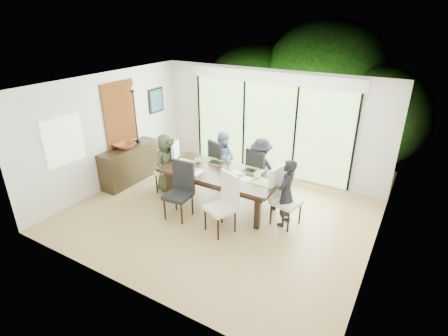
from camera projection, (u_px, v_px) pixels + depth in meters
The scene contains 62 objects.
floor at pixel (218, 216), 7.36m from camera, with size 6.00×5.00×0.01m, color olive.
ceiling at pixel (217, 86), 6.25m from camera, with size 6.00×5.00×0.01m, color white.
wall_back at pixel (270, 124), 8.78m from camera, with size 6.00×0.02×2.70m, color silver.
wall_front at pixel (123, 215), 4.83m from camera, with size 6.00×0.02×2.70m, color beige.
wall_left at pixel (108, 132), 8.20m from camera, with size 0.02×5.00×2.70m, color beige.
wall_right at pixel (383, 193), 5.41m from camera, with size 0.02×5.00×2.70m, color silver.
glass_doors at pixel (269, 130), 8.81m from camera, with size 4.20×0.02×2.30m, color #598C3F.
blinds_header at pixel (271, 77), 8.27m from camera, with size 4.40×0.06×0.28m, color white.
mullion_a at pixel (199, 118), 9.77m from camera, with size 0.05×0.04×2.30m, color black.
mullion_b at pixel (244, 126), 9.12m from camera, with size 0.05×0.04×2.30m, color black.
mullion_c at pixel (295, 134), 8.47m from camera, with size 0.05×0.04×2.30m, color black.
mullion_d at pixel (354, 145), 7.83m from camera, with size 0.05×0.04×2.30m, color black.
side_window at pixel (64, 141), 7.17m from camera, with size 0.02×0.90×1.00m, color #8CAD7F.
deck at pixel (279, 163), 10.05m from camera, with size 6.00×1.80×0.10m, color brown.
rail_top at pixel (291, 135), 10.43m from camera, with size 6.00×0.08×0.06m, color brown.
foliage_left at pixel (253, 93), 11.69m from camera, with size 3.20×3.20×3.20m, color #14380F.
foliage_mid at pixel (324, 85), 10.99m from camera, with size 4.00×4.00×4.00m, color #14380F.
foliage_right at pixel (378, 116), 9.75m from camera, with size 2.80×2.80×2.80m, color #14380F.
foliage_far at pixel (301, 84), 12.08m from camera, with size 3.60×3.60×3.60m, color #14380F.
table_top at pixel (221, 173), 7.44m from camera, with size 2.60×1.19×0.07m, color black.
table_apron at pixel (221, 177), 7.48m from camera, with size 2.38×0.98×0.11m, color black.
table_leg_fl at pixel (170, 186), 7.77m from camera, with size 0.10×0.10×0.75m, color black.
table_leg_fr at pixel (257, 212), 6.77m from camera, with size 0.10×0.10×0.75m, color black.
table_leg_bl at pixel (192, 172), 8.45m from camera, with size 0.10×0.10×0.75m, color black.
table_leg_br at pixel (275, 194), 7.45m from camera, with size 0.10×0.10×0.75m, color black.
chair_left_end at pixel (166, 166), 8.21m from camera, with size 0.50×0.50×1.19m, color white, non-canonical shape.
chair_right_end at pixel (287, 198), 6.82m from camera, with size 0.50×0.50×1.19m, color white, non-canonical shape.
chair_far_left at pixel (223, 163), 8.39m from camera, with size 0.50×0.50×1.19m, color black, non-canonical shape.
chair_far_right at pixel (261, 172), 7.93m from camera, with size 0.50×0.50×1.19m, color black, non-canonical shape.
chair_near_left at pixel (178, 192), 7.06m from camera, with size 0.50×0.50×1.19m, color black, non-canonical shape.
chair_near_right at pixel (220, 204), 6.60m from camera, with size 0.50×0.50×1.19m, color white, non-canonical shape.
person_left_end at pixel (167, 163), 8.16m from camera, with size 0.65×0.41×1.40m, color #3C452E.
person_right_end at pixel (286, 193), 6.79m from camera, with size 0.65×0.41×1.40m, color black.
person_far_left at pixel (223, 159), 8.34m from camera, with size 0.65×0.41×1.40m, color #7D94B5.
person_far_right at pixel (261, 168), 7.87m from camera, with size 0.65×0.41×1.40m, color black.
placemat_left at pixel (185, 163), 7.87m from camera, with size 0.48×0.35×0.01m, color #8CAF3E.
placemat_right at pixel (262, 182), 6.99m from camera, with size 0.48×0.35×0.01m, color #73A63B.
placemat_far_l at pixel (213, 161), 7.95m from camera, with size 0.48×0.35×0.01m, color #84B03F.
placemat_far_r at pixel (252, 170), 7.49m from camera, with size 0.48×0.35×0.01m, color #9BB03E.
placemat_paper at pixel (192, 171), 7.45m from camera, with size 0.48×0.35×0.01m, color white.
tablet_far_l at pixel (216, 162), 7.86m from camera, with size 0.28×0.20×0.01m, color black.
tablet_far_r at pixel (249, 170), 7.47m from camera, with size 0.26×0.18×0.01m, color black.
papers at pixel (249, 180), 7.06m from camera, with size 0.33×0.24×0.00m, color white.
platter_base at pixel (192, 170), 7.44m from camera, with size 0.28×0.28×0.03m, color white.
platter_snacks at pixel (192, 170), 7.43m from camera, with size 0.22×0.22×0.02m, color orange.
vase at pixel (224, 169), 7.42m from camera, with size 0.09×0.09×0.13m, color silver.
hyacinth_stems at pixel (224, 163), 7.36m from camera, with size 0.04×0.04×0.17m, color #337226.
hyacinth_blooms at pixel (224, 158), 7.32m from camera, with size 0.12×0.12×0.12m, color #4F48B4.
laptop at pixel (186, 165), 7.74m from camera, with size 0.36×0.23×0.03m, color silver.
cup_a at pixel (198, 161), 7.85m from camera, with size 0.13×0.13×0.10m, color white.
cup_b at pixel (225, 173), 7.26m from camera, with size 0.11×0.11×0.10m, color white.
cup_c at pixel (257, 176), 7.11m from camera, with size 0.13×0.13×0.10m, color white.
book at pixel (232, 173), 7.35m from camera, with size 0.18×0.24×0.02m, color white.
sideboard at pixel (130, 164), 8.69m from camera, with size 0.46×1.63×0.92m, color black.
bowl at pixel (125, 146), 8.40m from camera, with size 0.48×0.48×0.12m, color brown.
candlestick_base at pixel (138, 142), 8.77m from camera, with size 0.10×0.10×0.04m, color black.
candlestick_shaft at pixel (135, 117), 8.51m from camera, with size 0.02×0.02×1.27m, color black.
candlestick_pan at pixel (132, 91), 8.25m from camera, with size 0.10×0.10×0.03m, color black.
candle at pixel (132, 88), 8.23m from camera, with size 0.04×0.04×0.10m, color silver.
tapestry at pixel (120, 113), 8.35m from camera, with size 0.02×1.00×1.50m, color #8F4314.
art_frame at pixel (156, 100), 9.35m from camera, with size 0.03×0.55×0.65m, color black.
art_canvas at pixel (157, 101), 9.34m from camera, with size 0.01×0.45×0.55m, color #1C4B5A.
Camera 1 is at (3.31, -5.37, 3.93)m, focal length 28.00 mm.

